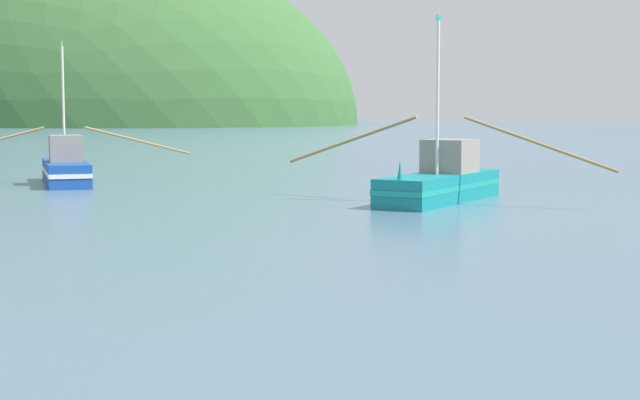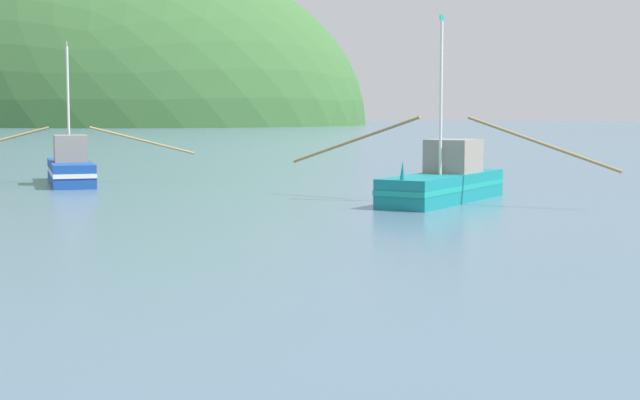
% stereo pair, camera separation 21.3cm
% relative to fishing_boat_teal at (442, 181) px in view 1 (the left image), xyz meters
% --- Properties ---
extents(hill_mid_right, '(121.49, 97.19, 82.80)m').
position_rel_fishing_boat_teal_xyz_m(hill_mid_right, '(-105.82, 172.67, -0.81)').
color(hill_mid_right, '#386633').
rests_on(hill_mid_right, ground).
extents(fishing_boat_teal, '(13.48, 8.41, 7.28)m').
position_rel_fishing_boat_teal_xyz_m(fishing_boat_teal, '(0.00, 0.00, 0.00)').
color(fishing_boat_teal, '#147F84').
rests_on(fishing_boat_teal, ground).
extents(fishing_boat_blue, '(10.33, 7.50, 6.96)m').
position_rel_fishing_boat_teal_xyz_m(fishing_boat_blue, '(-19.04, 4.07, -0.05)').
color(fishing_boat_blue, '#19479E').
rests_on(fishing_boat_blue, ground).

